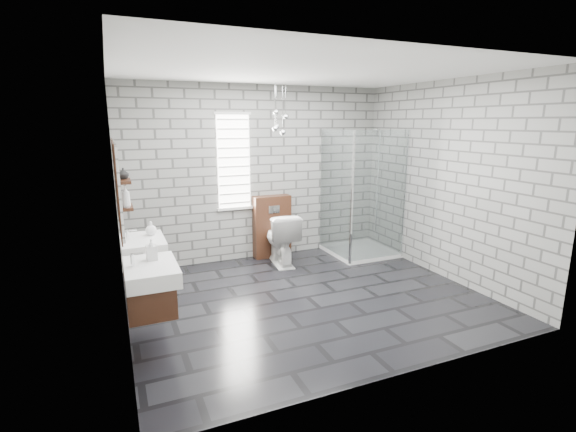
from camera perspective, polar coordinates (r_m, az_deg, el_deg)
floor at (r=5.33m, az=2.63°, el=-11.10°), size 4.20×3.60×0.02m
ceiling at (r=4.91m, az=2.98°, el=19.36°), size 4.20×3.60×0.02m
wall_back at (r=6.60m, az=-4.09°, el=5.81°), size 4.20×0.02×2.70m
wall_front at (r=3.43m, az=16.05°, el=-1.12°), size 4.20×0.02×2.70m
wall_left at (r=4.46m, az=-22.44°, el=1.52°), size 0.02×3.60×2.70m
wall_right at (r=6.15m, az=20.84°, el=4.50°), size 0.02×3.60×2.70m
vanity_left at (r=4.13m, az=-18.78°, el=-7.57°), size 0.47×0.70×1.57m
vanity_right at (r=5.04m, az=-19.67°, el=-4.00°), size 0.47×0.70×1.57m
shelf_lower at (r=4.41m, az=-21.36°, el=1.11°), size 0.14×0.30×0.03m
shelf_upper at (r=4.37m, az=-21.64°, el=4.45°), size 0.14×0.30×0.03m
window at (r=6.43m, az=-7.44°, el=7.34°), size 0.56×0.05×1.48m
cistern_panel at (r=6.71m, az=-2.22°, el=-1.44°), size 0.60×0.20×1.00m
flush_plate at (r=6.55m, az=-1.91°, el=0.90°), size 0.18×0.01×0.12m
shower_enclosure at (r=6.85m, az=9.74°, el=-1.31°), size 1.00×1.00×2.03m
pendant_cluster at (r=6.22m, az=-1.23°, el=12.63°), size 0.30×0.23×0.75m
toilet at (r=6.39m, az=-0.97°, el=-3.07°), size 0.54×0.83×0.80m
soap_bottle_a at (r=4.20m, az=-18.18°, el=-4.35°), size 0.10×0.11×0.21m
soap_bottle_b at (r=5.12m, az=-18.24°, el=-1.60°), size 0.13×0.13×0.16m
soap_bottle_c at (r=4.31m, az=-21.32°, el=2.50°), size 0.11×0.11×0.22m
vase at (r=4.41m, az=-21.60°, el=5.43°), size 0.12×0.12×0.11m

